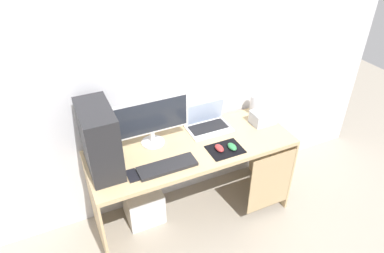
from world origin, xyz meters
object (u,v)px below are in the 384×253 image
(laptop, at_px, (207,123))
(mouse_left, at_px, (219,148))
(speaker, at_px, (255,105))
(subwoofer, at_px, (143,204))
(projector, at_px, (263,117))
(pc_tower, at_px, (99,140))
(monitor, at_px, (152,120))
(cell_phone, at_px, (132,175))
(keyboard, at_px, (167,166))
(mouse_right, at_px, (232,147))

(laptop, height_order, mouse_left, laptop)
(speaker, height_order, subwoofer, speaker)
(projector, bearing_deg, speaker, 82.87)
(pc_tower, bearing_deg, laptop, 9.06)
(monitor, bearing_deg, cell_phone, -131.18)
(speaker, relative_size, cell_phone, 1.34)
(speaker, bearing_deg, mouse_left, -147.41)
(keyboard, relative_size, cell_phone, 3.23)
(cell_phone, height_order, subwoofer, cell_phone)
(pc_tower, xyz_separation_m, cell_phone, (0.15, -0.17, -0.23))
(pc_tower, relative_size, mouse_left, 4.99)
(pc_tower, height_order, keyboard, pc_tower)
(mouse_right, relative_size, cell_phone, 0.74)
(pc_tower, distance_m, mouse_left, 0.87)
(projector, height_order, mouse_left, projector)
(cell_phone, bearing_deg, mouse_left, 0.07)
(mouse_right, distance_m, subwoofer, 0.94)
(cell_phone, bearing_deg, mouse_right, -1.81)
(keyboard, distance_m, mouse_left, 0.43)
(mouse_left, height_order, subwoofer, mouse_left)
(keyboard, relative_size, mouse_left, 4.38)
(speaker, xyz_separation_m, projector, (-0.02, -0.16, -0.03))
(laptop, distance_m, mouse_left, 0.32)
(speaker, bearing_deg, cell_phone, -164.25)
(speaker, bearing_deg, monitor, -177.06)
(laptop, bearing_deg, pc_tower, -170.94)
(monitor, relative_size, speaker, 3.33)
(monitor, distance_m, mouse_right, 0.63)
(pc_tower, distance_m, speaker, 1.37)
(laptop, xyz_separation_m, projector, (0.45, -0.13, 0.01))
(subwoofer, bearing_deg, monitor, 6.16)
(projector, relative_size, mouse_left, 2.08)
(laptop, xyz_separation_m, speaker, (0.47, 0.03, 0.04))
(pc_tower, xyz_separation_m, projector, (1.33, 0.01, -0.18))
(mouse_right, height_order, subwoofer, mouse_right)
(laptop, relative_size, mouse_right, 3.64)
(speaker, height_order, cell_phone, speaker)
(pc_tower, relative_size, projector, 2.39)
(pc_tower, relative_size, subwoofer, 1.60)
(speaker, distance_m, mouse_right, 0.57)
(speaker, xyz_separation_m, keyboard, (-0.95, -0.36, -0.08))
(mouse_right, bearing_deg, monitor, 148.51)
(projector, relative_size, subwoofer, 0.67)
(cell_phone, bearing_deg, projector, 8.61)
(cell_phone, bearing_deg, speaker, 15.75)
(keyboard, bearing_deg, mouse_left, 2.70)
(monitor, distance_m, subwoofer, 0.81)
(laptop, distance_m, projector, 0.47)
(pc_tower, distance_m, subwoofer, 0.87)
(monitor, xyz_separation_m, laptop, (0.48, 0.02, -0.17))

